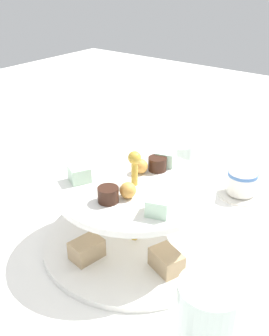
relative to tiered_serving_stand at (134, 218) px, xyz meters
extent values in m
plane|color=white|center=(0.00, 0.00, -0.05)|extent=(2.40, 2.40, 0.00)
cylinder|color=white|center=(0.00, 0.00, -0.04)|extent=(0.30, 0.30, 0.01)
cylinder|color=white|center=(0.00, 0.00, 0.06)|extent=(0.24, 0.24, 0.01)
cylinder|color=gold|center=(0.00, 0.00, 0.03)|extent=(0.01, 0.01, 0.16)
sphere|color=gold|center=(0.00, 0.00, 0.11)|extent=(0.02, 0.02, 0.02)
cube|color=tan|center=(0.08, -0.03, -0.02)|extent=(0.06, 0.06, 0.03)
cube|color=tan|center=(0.03, 0.08, -0.02)|extent=(0.04, 0.05, 0.03)
cube|color=tan|center=(-0.08, 0.03, -0.02)|extent=(0.06, 0.05, 0.03)
cube|color=tan|center=(-0.03, -0.08, -0.02)|extent=(0.04, 0.05, 0.03)
cylinder|color=#E5C660|center=(0.04, -0.03, -0.03)|extent=(0.04, 0.04, 0.01)
cylinder|color=#381E14|center=(0.00, -0.06, 0.07)|extent=(0.03, 0.03, 0.02)
cylinder|color=#381E14|center=(-0.01, 0.06, 0.07)|extent=(0.03, 0.03, 0.02)
cube|color=silver|center=(0.07, 0.04, 0.07)|extent=(0.04, 0.04, 0.02)
cube|color=silver|center=(-0.07, 0.04, 0.07)|extent=(0.04, 0.04, 0.02)
cube|color=silver|center=(0.00, -0.09, 0.07)|extent=(0.04, 0.04, 0.02)
sphere|color=gold|center=(-0.02, 0.04, 0.07)|extent=(0.02, 0.02, 0.02)
sphere|color=gold|center=(0.02, -0.04, 0.07)|extent=(0.02, 0.02, 0.02)
cylinder|color=silver|center=(-0.21, 0.14, 0.02)|extent=(0.07, 0.07, 0.13)
cylinder|color=silver|center=(0.06, -0.24, -0.01)|extent=(0.06, 0.06, 0.08)
cylinder|color=white|center=(-0.07, -0.25, -0.05)|extent=(0.09, 0.09, 0.01)
cylinder|color=white|center=(-0.07, -0.25, -0.02)|extent=(0.06, 0.06, 0.04)
cylinder|color=#4772B2|center=(-0.07, -0.25, 0.00)|extent=(0.06, 0.06, 0.01)
camera|label=1|loc=(-0.32, 0.42, 0.36)|focal=42.93mm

